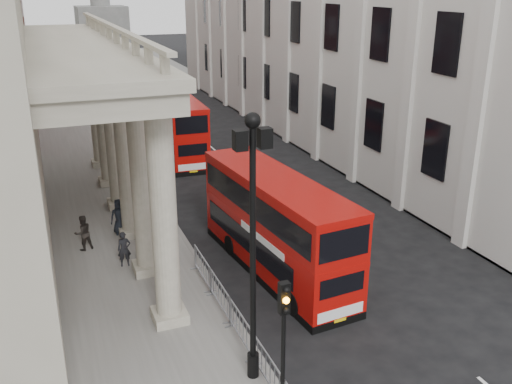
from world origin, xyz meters
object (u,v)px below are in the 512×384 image
lamp_post_south (253,235)px  bus_near (276,223)px  lamp_post_mid (145,118)px  pedestrian_b (83,233)px  lamp_post_north (105,75)px  traffic_light (284,327)px  pedestrian_a (124,249)px  pedestrian_c (119,216)px  bus_far (177,125)px

lamp_post_south → bus_near: bearing=61.4°
lamp_post_mid → pedestrian_b: bearing=-129.5°
lamp_post_north → traffic_light: (0.10, -34.02, -1.80)m
lamp_post_mid → bus_near: bearing=-70.4°
pedestrian_a → lamp_post_north: bearing=87.6°
lamp_post_north → pedestrian_c: lamp_post_north is taller
pedestrian_a → bus_near: bearing=-19.4°
lamp_post_mid → lamp_post_north: (0.00, 16.00, 0.00)m
lamp_post_north → pedestrian_b: 21.61m
lamp_post_south → pedestrian_b: lamp_post_south is taller
lamp_post_mid → pedestrian_b: (-4.01, -4.87, -3.96)m
lamp_post_south → lamp_post_north: (0.00, 32.00, 0.00)m
traffic_light → pedestrian_b: size_ratio=2.58×
bus_near → pedestrian_b: size_ratio=5.94×
traffic_light → pedestrian_a: size_ratio=2.78×
lamp_post_north → pedestrian_b: lamp_post_north is taller
pedestrian_a → pedestrian_b: 2.70m
pedestrian_b → pedestrian_c: 2.20m
lamp_post_north → pedestrian_c: bearing=-96.4°
lamp_post_south → lamp_post_north: size_ratio=1.00×
traffic_light → pedestrian_c: 14.72m
lamp_post_north → bus_near: 26.05m
lamp_post_south → lamp_post_north: same height
bus_near → pedestrian_a: bus_near is taller
lamp_post_mid → lamp_post_north: same height
lamp_post_mid → pedestrian_a: size_ratio=5.38×
lamp_post_north → traffic_light: lamp_post_north is taller
traffic_light → pedestrian_a: (-2.62, 10.90, -2.21)m
lamp_post_south → pedestrian_a: (-2.52, 8.88, -4.02)m
lamp_post_north → bus_near: size_ratio=0.84×
pedestrian_b → pedestrian_c: (1.82, 1.24, 0.05)m
lamp_post_mid → traffic_light: lamp_post_mid is taller
bus_far → traffic_light: bearing=-95.4°
traffic_light → bus_near: size_ratio=0.43×
lamp_post_south → bus_far: (3.77, 24.83, -2.70)m
lamp_post_mid → pedestrian_a: 8.55m
lamp_post_north → bus_far: bearing=-62.2°
bus_far → pedestrian_c: 13.87m
bus_far → pedestrian_c: size_ratio=5.61×
bus_near → pedestrian_c: bearing=127.5°
lamp_post_mid → bus_near: (3.45, -9.67, -2.72)m
bus_near → pedestrian_a: bearing=151.3°
pedestrian_b → bus_near: bearing=128.3°
traffic_light → pedestrian_a: bearing=103.5°
traffic_light → bus_far: 27.12m
lamp_post_north → bus_near: lamp_post_north is taller
bus_far → lamp_post_mid: bearing=-110.7°
lamp_post_mid → bus_near: 10.62m
bus_near → traffic_light: bearing=-117.4°
lamp_post_mid → bus_far: 9.98m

